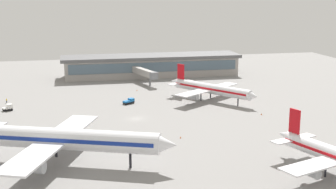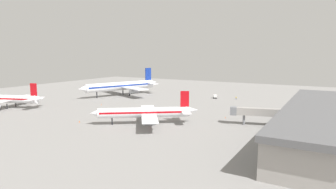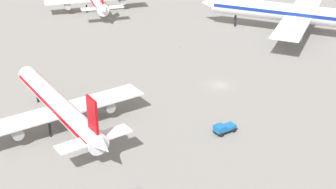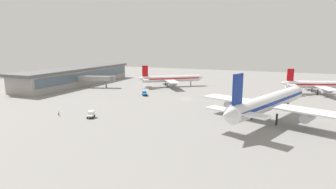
{
  "view_description": "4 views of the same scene",
  "coord_description": "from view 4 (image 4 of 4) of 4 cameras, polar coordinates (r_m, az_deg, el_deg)",
  "views": [
    {
      "loc": [
        20.43,
        145.63,
        41.01
      ],
      "look_at": [
        -13.53,
        -12.5,
        4.87
      ],
      "focal_mm": 49.28,
      "sensor_mm": 36.0,
      "label": 1
    },
    {
      "loc": [
        -120.6,
        -81.3,
        26.66
      ],
      "look_at": [
        9.0,
        -6.58,
        5.48
      ],
      "focal_mm": 30.66,
      "sensor_mm": 36.0,
      "label": 2
    },
    {
      "loc": [
        -8.64,
        -101.45,
        47.57
      ],
      "look_at": [
        -11.45,
        -12.35,
        3.42
      ],
      "focal_mm": 51.97,
      "sensor_mm": 36.0,
      "label": 3
    },
    {
      "loc": [
        116.22,
        38.2,
        25.16
      ],
      "look_at": [
        5.48,
        -6.68,
        2.58
      ],
      "focal_mm": 29.02,
      "sensor_mm": 36.0,
      "label": 4
    }
  ],
  "objects": [
    {
      "name": "ground_crew_worker",
      "position": [
        103.63,
        -21.98,
        -3.66
      ],
      "size": [
        0.49,
        0.55,
        1.67
      ],
      "rotation": [
        0.0,
        0.0,
        2.78
      ],
      "color": "#1E2338",
      "rests_on": "ground"
    },
    {
      "name": "jet_bridge",
      "position": [
        162.11,
        -14.71,
        3.26
      ],
      "size": [
        8.95,
        22.12,
        6.74
      ],
      "rotation": [
        0.0,
        0.0,
        1.85
      ],
      "color": "#9E9993",
      "rests_on": "ground"
    },
    {
      "name": "airplane_at_gate",
      "position": [
        94.64,
        20.43,
        -1.5
      ],
      "size": [
        54.19,
        44.73,
        17.24
      ],
      "rotation": [
        0.0,
        0.0,
        2.76
      ],
      "color": "white",
      "rests_on": "ground"
    },
    {
      "name": "airplane_taxiing",
      "position": [
        157.53,
        29.31,
        1.82
      ],
      "size": [
        32.93,
        40.04,
        12.59
      ],
      "rotation": [
        0.0,
        0.0,
        1.91
      ],
      "color": "white",
      "rests_on": "ground"
    },
    {
      "name": "terminal_building",
      "position": [
        179.45,
        -18.49,
        3.79
      ],
      "size": [
        88.05,
        19.06,
        10.35
      ],
      "color": "#9E9993",
      "rests_on": "ground"
    },
    {
      "name": "airplane_distant",
      "position": [
        160.63,
        0.54,
        3.34
      ],
      "size": [
        30.01,
        35.47,
        12.6
      ],
      "rotation": [
        0.0,
        0.0,
        2.19
      ],
      "color": "white",
      "rests_on": "ground"
    },
    {
      "name": "ground",
      "position": [
        124.89,
        3.79,
        -0.94
      ],
      "size": [
        288.0,
        288.0,
        0.0
      ],
      "primitive_type": "plane",
      "color": "gray"
    },
    {
      "name": "baggage_tug",
      "position": [
        97.08,
        -15.85,
        -4.03
      ],
      "size": [
        3.7,
        3.26,
        2.3
      ],
      "rotation": [
        0.0,
        0.0,
        3.57
      ],
      "color": "black",
      "rests_on": "ground"
    },
    {
      "name": "safety_cone_mid_apron",
      "position": [
        164.32,
        9.81,
        1.84
      ],
      "size": [
        0.44,
        0.44,
        0.6
      ],
      "primitive_type": "cone",
      "color": "#EA590C",
      "rests_on": "ground"
    },
    {
      "name": "safety_cone_far_side",
      "position": [
        149.7,
        -11.37,
        0.93
      ],
      "size": [
        0.44,
        0.44,
        0.6
      ],
      "primitive_type": "cone",
      "color": "#EA590C",
      "rests_on": "ground"
    },
    {
      "name": "safety_cone_near_gate",
      "position": [
        129.08,
        14.97,
        -0.77
      ],
      "size": [
        0.44,
        0.44,
        0.6
      ],
      "primitive_type": "cone",
      "color": "#EA590C",
      "rests_on": "ground"
    },
    {
      "name": "pushback_tractor",
      "position": [
        133.37,
        -4.94,
        0.21
      ],
      "size": [
        4.69,
        4.1,
        1.9
      ],
      "rotation": [
        0.0,
        0.0,
        3.76
      ],
      "color": "black",
      "rests_on": "ground"
    }
  ]
}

